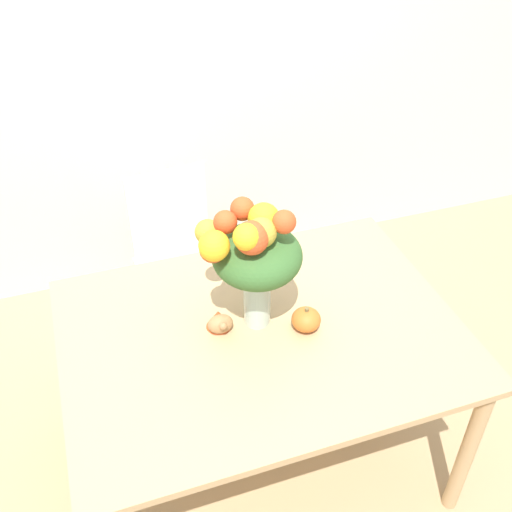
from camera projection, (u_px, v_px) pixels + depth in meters
The scene contains 7 objects.
ground_plane at pixel (261, 453), 2.66m from camera, with size 12.00×12.00×0.00m, color tan.
wall_back at pixel (164, 43), 2.94m from camera, with size 8.00×0.06×2.70m.
dining_table at pixel (262, 347), 2.24m from camera, with size 1.45×1.06×0.77m.
flower_vase at pixel (252, 254), 2.02m from camera, with size 0.37×0.35×0.51m.
pumpkin at pixel (306, 319), 2.17m from camera, with size 0.11×0.11×0.10m.
turkey_figurine at pixel (219, 321), 2.17m from camera, with size 0.09×0.13×0.08m.
dining_chair_near_window at pixel (180, 259), 3.00m from camera, with size 0.46×0.46×0.91m.
Camera 1 is at (-0.52, -1.47, 2.33)m, focal length 42.00 mm.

